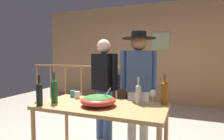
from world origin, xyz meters
name	(u,v)px	position (x,y,z in m)	size (l,w,h in m)	color
back_wall	(141,53)	(0.00, 3.02, 1.41)	(6.34, 0.10, 2.83)	tan
framed_picture	(160,41)	(0.56, 2.96, 1.76)	(0.48, 0.03, 0.49)	#9CAD83
stair_railing	(97,80)	(-0.92, 1.90, 0.70)	(3.14, 0.10, 1.14)	#B2844C
tv_console	(113,94)	(-0.76, 2.67, 0.20)	(0.90, 0.40, 0.40)	#38281E
flat_screen_tv	(112,80)	(-0.76, 2.64, 0.64)	(0.49, 0.12, 0.39)	black
serving_table	(101,111)	(0.33, -0.56, 0.69)	(1.52, 0.74, 0.76)	#B2844C
salad_bowl	(98,100)	(0.32, -0.60, 0.83)	(0.41, 0.41, 0.22)	#CC3D2D
wine_glass	(153,94)	(0.89, -0.26, 0.88)	(0.08, 0.08, 0.17)	silver
wine_bottle_clear	(138,93)	(0.73, -0.35, 0.89)	(0.06, 0.06, 0.33)	silver
wine_bottle_dark	(39,93)	(-0.32, -0.84, 0.91)	(0.07, 0.07, 0.36)	black
wine_bottle_green	(54,90)	(-0.24, -0.68, 0.92)	(0.08, 0.08, 0.38)	#1E5628
wine_bottle_amber	(164,92)	(1.02, -0.27, 0.91)	(0.08, 0.08, 0.36)	brown
mug_white	(77,95)	(-0.11, -0.36, 0.81)	(0.11, 0.07, 0.09)	white
mug_teal	(73,94)	(-0.22, -0.31, 0.81)	(0.11, 0.07, 0.09)	teal
person_standing_left	(104,82)	(0.06, 0.16, 0.93)	(0.51, 0.33, 1.60)	#3D5684
person_standing_right	(138,78)	(0.61, 0.16, 1.01)	(0.51, 0.49, 1.69)	beige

